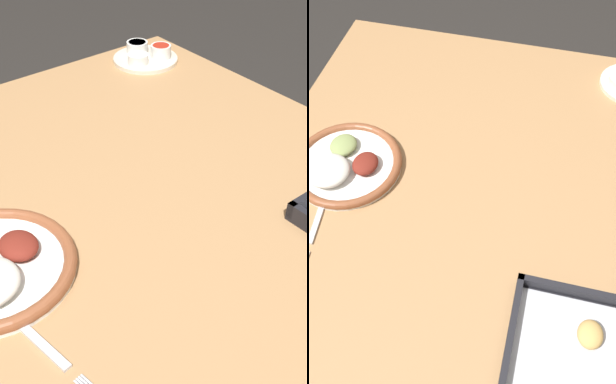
{
  "view_description": "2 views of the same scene",
  "coord_description": "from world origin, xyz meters",
  "views": [
    {
      "loc": [
        0.52,
        -0.43,
        1.32
      ],
      "look_at": [
        -0.01,
        0.0,
        0.78
      ],
      "focal_mm": 50.0,
      "sensor_mm": 36.0,
      "label": 1
    },
    {
      "loc": [
        0.53,
        0.13,
        1.55
      ],
      "look_at": [
        -0.01,
        0.0,
        0.78
      ],
      "focal_mm": 42.0,
      "sensor_mm": 36.0,
      "label": 2
    }
  ],
  "objects": [
    {
      "name": "dining_table",
      "position": [
        0.0,
        0.0,
        0.65
      ],
      "size": [
        1.17,
        0.94,
        0.75
      ],
      "color": "#AD7F51",
      "rests_on": "ground_plane"
    },
    {
      "name": "ground_plane",
      "position": [
        0.0,
        0.0,
        0.0
      ],
      "size": [
        8.0,
        8.0,
        0.0
      ],
      "primitive_type": "plane",
      "color": "#282623"
    },
    {
      "name": "fork",
      "position": [
        0.11,
        -0.28,
        0.76
      ],
      "size": [
        0.2,
        0.04,
        0.0
      ],
      "rotation": [
        0.0,
        0.0,
        0.14
      ],
      "color": "silver",
      "rests_on": "dining_table"
    },
    {
      "name": "dinner_plate",
      "position": [
        -0.04,
        -0.28,
        0.77
      ],
      "size": [
        0.25,
        0.25,
        0.05
      ],
      "color": "white",
      "rests_on": "dining_table"
    }
  ]
}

